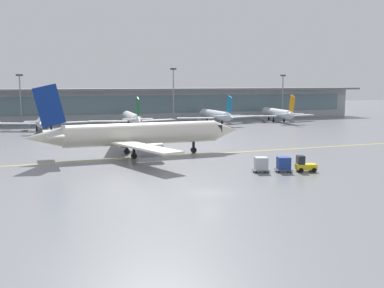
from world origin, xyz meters
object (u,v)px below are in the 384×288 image
object	(u,v)px
apron_light_mast_1	(20,97)
apron_light_mast_3	(283,95)
gate_airplane_2	(44,120)
baggage_tug	(304,165)
gate_airplane_3	(132,118)
taxiing_regional_jet	(140,134)
cargo_dolly_trailing	(261,164)
apron_light_mast_2	(173,93)
gate_airplane_5	(277,113)
cargo_dolly_lead	(284,164)
gate_airplane_4	(215,115)

from	to	relation	value
apron_light_mast_1	apron_light_mast_3	world-z (taller)	apron_light_mast_3
gate_airplane_2	apron_light_mast_3	size ratio (longest dim) A/B	1.77
baggage_tug	apron_light_mast_3	size ratio (longest dim) A/B	0.21
gate_airplane_3	taxiing_regional_jet	size ratio (longest dim) A/B	0.71
gate_airplane_3	cargo_dolly_trailing	bearing A→B (deg)	-173.89
cargo_dolly_trailing	apron_light_mast_2	distance (m)	77.78
gate_airplane_2	gate_airplane_5	xyz separation A→B (m)	(65.19, 3.62, 0.00)
gate_airplane_2	gate_airplane_5	distance (m)	65.29
gate_airplane_5	cargo_dolly_lead	distance (m)	78.30
cargo_dolly_trailing	apron_light_mast_1	bearing A→B (deg)	126.39
taxiing_regional_jet	cargo_dolly_trailing	xyz separation A→B (m)	(11.86, -18.12, -2.34)
gate_airplane_3	cargo_dolly_trailing	size ratio (longest dim) A/B	9.97
gate_airplane_5	apron_light_mast_3	distance (m)	12.38
taxiing_regional_jet	cargo_dolly_trailing	size ratio (longest dim) A/B	13.98
baggage_tug	apron_light_mast_2	size ratio (longest dim) A/B	0.19
gate_airplane_2	apron_light_mast_1	world-z (taller)	apron_light_mast_1
cargo_dolly_lead	cargo_dolly_trailing	distance (m)	2.96
gate_airplane_2	gate_airplane_4	size ratio (longest dim) A/B	1.00
gate_airplane_2	cargo_dolly_trailing	bearing A→B (deg)	-153.70
taxiing_regional_jet	gate_airplane_2	bearing A→B (deg)	103.44
apron_light_mast_3	apron_light_mast_2	bearing A→B (deg)	-179.12
gate_airplane_3	gate_airplane_4	world-z (taller)	same
cargo_dolly_lead	apron_light_mast_3	size ratio (longest dim) A/B	0.18
taxiing_regional_jet	baggage_tug	xyz separation A→B (m)	(17.36, -19.59, -2.50)
apron_light_mast_1	baggage_tug	bearing A→B (deg)	-65.63
gate_airplane_5	baggage_tug	distance (m)	77.72
baggage_tug	cargo_dolly_trailing	size ratio (longest dim) A/B	1.18
gate_airplane_4	apron_light_mast_3	size ratio (longest dim) A/B	1.77
gate_airplane_2	taxiing_regional_jet	world-z (taller)	taxiing_regional_jet
baggage_tug	apron_light_mast_2	world-z (taller)	apron_light_mast_2
gate_airplane_3	apron_light_mast_2	bearing A→B (deg)	-47.11
taxiing_regional_jet	cargo_dolly_lead	distance (m)	24.06
taxiing_regional_jet	apron_light_mast_1	bearing A→B (deg)	104.72
gate_airplane_3	apron_light_mast_2	distance (m)	20.26
cargo_dolly_trailing	apron_light_mast_1	distance (m)	84.36
cargo_dolly_trailing	taxiing_regional_jet	bearing A→B (deg)	138.24
gate_airplane_3	apron_light_mast_2	world-z (taller)	apron_light_mast_2
gate_airplane_4	apron_light_mast_2	xyz separation A→B (m)	(-9.26, 9.41, 6.00)
apron_light_mast_2	cargo_dolly_lead	bearing A→B (deg)	-95.91
apron_light_mast_3	cargo_dolly_lead	bearing A→B (deg)	-119.34
cargo_dolly_trailing	apron_light_mast_2	world-z (taller)	apron_light_mast_2
gate_airplane_2	apron_light_mast_1	distance (m)	15.65
gate_airplane_5	cargo_dolly_trailing	world-z (taller)	gate_airplane_5
apron_light_mast_3	taxiing_regional_jet	bearing A→B (deg)	-134.73
gate_airplane_2	baggage_tug	world-z (taller)	gate_airplane_2
baggage_tug	apron_light_mast_1	distance (m)	87.85
gate_airplane_3	gate_airplane_5	distance (m)	44.05
cargo_dolly_lead	apron_light_mast_1	world-z (taller)	apron_light_mast_1
baggage_tug	apron_light_mast_1	bearing A→B (deg)	129.39
gate_airplane_4	cargo_dolly_trailing	bearing A→B (deg)	162.77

